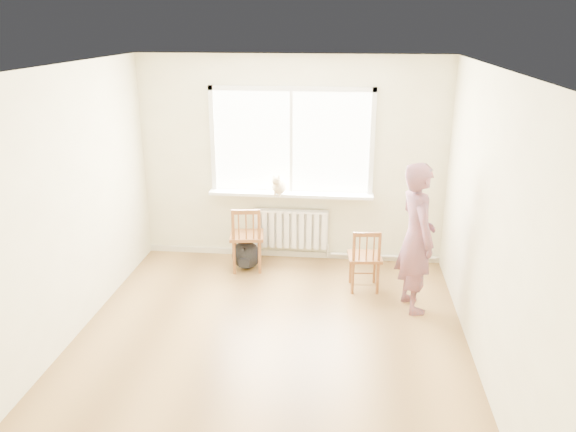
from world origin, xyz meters
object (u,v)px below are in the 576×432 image
(person, at_px, (416,238))
(chair_left, at_px, (247,238))
(cat, at_px, (279,185))
(chair_right, at_px, (365,260))
(backpack, at_px, (246,255))

(person, bearing_deg, chair_left, 52.63)
(cat, bearing_deg, person, -25.57)
(chair_right, bearing_deg, chair_left, -20.99)
(chair_left, xyz_separation_m, backpack, (-0.02, 0.04, -0.25))
(person, height_order, backpack, person)
(chair_left, bearing_deg, person, 150.17)
(chair_left, distance_m, person, 2.22)
(backpack, bearing_deg, chair_left, -62.49)
(cat, distance_m, backpack, 1.01)
(chair_left, distance_m, backpack, 0.25)
(person, xyz_separation_m, cat, (-1.65, 1.11, 0.23))
(chair_left, height_order, chair_right, chair_left)
(chair_left, relative_size, chair_right, 1.11)
(chair_left, height_order, person, person)
(chair_right, bearing_deg, person, 139.58)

